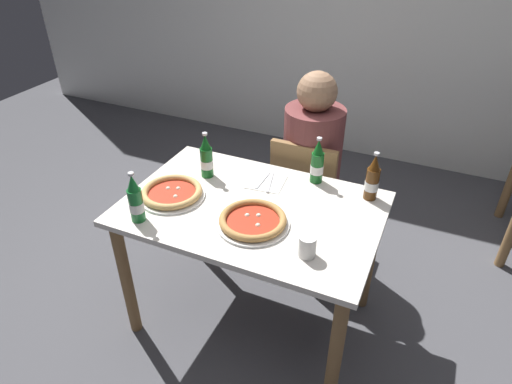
{
  "coord_description": "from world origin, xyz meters",
  "views": [
    {
      "loc": [
        0.72,
        -1.55,
        1.96
      ],
      "look_at": [
        0.0,
        0.05,
        0.8
      ],
      "focal_mm": 31.2,
      "sensor_mm": 36.0,
      "label": 1
    }
  ],
  "objects_px": {
    "dining_table_main": "(252,225)",
    "beer_bottle_right": "(206,158)",
    "beer_bottle_extra": "(317,163)",
    "pizza_margherita_near": "(172,193)",
    "diner_seated": "(311,174)",
    "chair_behind_table": "(307,193)",
    "beer_bottle_center": "(372,180)",
    "pizza_marinara_far": "(253,221)",
    "napkin_with_cutlery": "(266,182)",
    "beer_bottle_left": "(136,201)",
    "paper_cup": "(307,246)"
  },
  "relations": [
    {
      "from": "dining_table_main",
      "to": "beer_bottle_right",
      "type": "distance_m",
      "value": 0.42
    },
    {
      "from": "beer_bottle_extra",
      "to": "pizza_margherita_near",
      "type": "bearing_deg",
      "value": -144.54
    },
    {
      "from": "diner_seated",
      "to": "beer_bottle_right",
      "type": "relative_size",
      "value": 4.89
    },
    {
      "from": "chair_behind_table",
      "to": "beer_bottle_center",
      "type": "distance_m",
      "value": 0.63
    },
    {
      "from": "pizza_margherita_near",
      "to": "pizza_marinara_far",
      "type": "distance_m",
      "value": 0.45
    },
    {
      "from": "dining_table_main",
      "to": "beer_bottle_right",
      "type": "height_order",
      "value": "beer_bottle_right"
    },
    {
      "from": "pizza_marinara_far",
      "to": "beer_bottle_center",
      "type": "bearing_deg",
      "value": 44.88
    },
    {
      "from": "napkin_with_cutlery",
      "to": "diner_seated",
      "type": "bearing_deg",
      "value": 76.62
    },
    {
      "from": "dining_table_main",
      "to": "pizza_margherita_near",
      "type": "height_order",
      "value": "pizza_margherita_near"
    },
    {
      "from": "chair_behind_table",
      "to": "beer_bottle_center",
      "type": "bearing_deg",
      "value": 143.04
    },
    {
      "from": "chair_behind_table",
      "to": "napkin_with_cutlery",
      "type": "height_order",
      "value": "chair_behind_table"
    },
    {
      "from": "chair_behind_table",
      "to": "beer_bottle_extra",
      "type": "height_order",
      "value": "beer_bottle_extra"
    },
    {
      "from": "beer_bottle_center",
      "to": "beer_bottle_left",
      "type": "bearing_deg",
      "value": -146.48
    },
    {
      "from": "chair_behind_table",
      "to": "pizza_marinara_far",
      "type": "relative_size",
      "value": 2.59
    },
    {
      "from": "pizza_marinara_far",
      "to": "beer_bottle_extra",
      "type": "distance_m",
      "value": 0.49
    },
    {
      "from": "pizza_marinara_far",
      "to": "beer_bottle_right",
      "type": "distance_m",
      "value": 0.49
    },
    {
      "from": "chair_behind_table",
      "to": "pizza_marinara_far",
      "type": "xyz_separation_m",
      "value": [
        -0.02,
        -0.74,
        0.29
      ]
    },
    {
      "from": "chair_behind_table",
      "to": "pizza_margherita_near",
      "type": "xyz_separation_m",
      "value": [
        -0.47,
        -0.69,
        0.29
      ]
    },
    {
      "from": "diner_seated",
      "to": "pizza_margherita_near",
      "type": "bearing_deg",
      "value": -122.28
    },
    {
      "from": "beer_bottle_left",
      "to": "paper_cup",
      "type": "xyz_separation_m",
      "value": [
        0.77,
        0.08,
        -0.06
      ]
    },
    {
      "from": "chair_behind_table",
      "to": "beer_bottle_left",
      "type": "height_order",
      "value": "beer_bottle_left"
    },
    {
      "from": "diner_seated",
      "to": "pizza_marinara_far",
      "type": "relative_size",
      "value": 3.69
    },
    {
      "from": "dining_table_main",
      "to": "beer_bottle_center",
      "type": "relative_size",
      "value": 4.86
    },
    {
      "from": "dining_table_main",
      "to": "beer_bottle_center",
      "type": "xyz_separation_m",
      "value": [
        0.49,
        0.3,
        0.22
      ]
    },
    {
      "from": "beer_bottle_right",
      "to": "napkin_with_cutlery",
      "type": "bearing_deg",
      "value": 12.39
    },
    {
      "from": "beer_bottle_right",
      "to": "napkin_with_cutlery",
      "type": "distance_m",
      "value": 0.33
    },
    {
      "from": "pizza_margherita_near",
      "to": "beer_bottle_right",
      "type": "distance_m",
      "value": 0.26
    },
    {
      "from": "dining_table_main",
      "to": "beer_bottle_center",
      "type": "height_order",
      "value": "beer_bottle_center"
    },
    {
      "from": "dining_table_main",
      "to": "beer_bottle_right",
      "type": "relative_size",
      "value": 4.86
    },
    {
      "from": "beer_bottle_left",
      "to": "dining_table_main",
      "type": "bearing_deg",
      "value": 35.92
    },
    {
      "from": "chair_behind_table",
      "to": "pizza_margherita_near",
      "type": "distance_m",
      "value": 0.89
    },
    {
      "from": "dining_table_main",
      "to": "pizza_margherita_near",
      "type": "distance_m",
      "value": 0.42
    },
    {
      "from": "dining_table_main",
      "to": "beer_bottle_extra",
      "type": "relative_size",
      "value": 4.86
    },
    {
      "from": "dining_table_main",
      "to": "beer_bottle_extra",
      "type": "bearing_deg",
      "value": 58.61
    },
    {
      "from": "pizza_margherita_near",
      "to": "napkin_with_cutlery",
      "type": "bearing_deg",
      "value": 40.08
    },
    {
      "from": "beer_bottle_center",
      "to": "beer_bottle_extra",
      "type": "bearing_deg",
      "value": 172.07
    },
    {
      "from": "chair_behind_table",
      "to": "pizza_marinara_far",
      "type": "height_order",
      "value": "chair_behind_table"
    },
    {
      "from": "dining_table_main",
      "to": "beer_bottle_extra",
      "type": "distance_m",
      "value": 0.45
    },
    {
      "from": "dining_table_main",
      "to": "beer_bottle_right",
      "type": "xyz_separation_m",
      "value": [
        -0.33,
        0.16,
        0.22
      ]
    },
    {
      "from": "pizza_margherita_near",
      "to": "beer_bottle_center",
      "type": "distance_m",
      "value": 0.96
    },
    {
      "from": "pizza_marinara_far",
      "to": "beer_bottle_center",
      "type": "relative_size",
      "value": 1.33
    },
    {
      "from": "chair_behind_table",
      "to": "beer_bottle_right",
      "type": "bearing_deg",
      "value": 48.27
    },
    {
      "from": "pizza_marinara_far",
      "to": "diner_seated",
      "type": "bearing_deg",
      "value": 88.56
    },
    {
      "from": "beer_bottle_center",
      "to": "beer_bottle_extra",
      "type": "distance_m",
      "value": 0.29
    },
    {
      "from": "pizza_margherita_near",
      "to": "paper_cup",
      "type": "relative_size",
      "value": 3.36
    },
    {
      "from": "beer_bottle_center",
      "to": "paper_cup",
      "type": "bearing_deg",
      "value": -105.32
    },
    {
      "from": "dining_table_main",
      "to": "beer_bottle_left",
      "type": "height_order",
      "value": "beer_bottle_left"
    },
    {
      "from": "beer_bottle_extra",
      "to": "beer_bottle_right",
      "type": "bearing_deg",
      "value": -161.21
    },
    {
      "from": "dining_table_main",
      "to": "paper_cup",
      "type": "height_order",
      "value": "paper_cup"
    },
    {
      "from": "diner_seated",
      "to": "beer_bottle_extra",
      "type": "distance_m",
      "value": 0.44
    }
  ]
}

